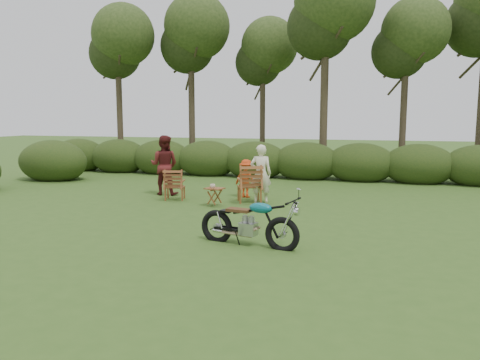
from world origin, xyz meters
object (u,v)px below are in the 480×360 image
(lawn_chair_right, at_px, (249,202))
(lawn_chair_left, at_px, (175,200))
(adult_b, at_px, (165,195))
(child, at_px, (246,197))
(side_table, at_px, (215,197))
(cup, at_px, (213,186))
(adult_a, at_px, (261,202))
(motorcycle, at_px, (248,245))

(lawn_chair_right, relative_size, lawn_chair_left, 1.18)
(adult_b, relative_size, child, 1.61)
(lawn_chair_left, distance_m, side_table, 1.54)
(child, bearing_deg, cup, 87.62)
(child, bearing_deg, adult_a, 146.06)
(cup, relative_size, adult_a, 0.08)
(adult_a, bearing_deg, lawn_chair_right, -8.14)
(motorcycle, bearing_deg, child, 117.01)
(lawn_chair_left, relative_size, adult_b, 0.49)
(side_table, distance_m, adult_a, 1.36)
(motorcycle, relative_size, cup, 14.10)
(motorcycle, bearing_deg, adult_a, 111.79)
(cup, bearing_deg, lawn_chair_left, 155.37)
(motorcycle, distance_m, child, 5.10)
(motorcycle, bearing_deg, lawn_chair_right, 115.88)
(adult_b, bearing_deg, motorcycle, 126.04)
(side_table, xyz_separation_m, child, (0.43, 1.53, -0.24))
(side_table, height_order, adult_b, adult_b)
(side_table, height_order, child, child)
(adult_b, bearing_deg, child, -178.71)
(lawn_chair_right, xyz_separation_m, side_table, (-0.72, -0.83, 0.24))
(cup, bearing_deg, motorcycle, -60.55)
(lawn_chair_right, xyz_separation_m, lawn_chair_left, (-2.13, -0.23, 0.00))
(lawn_chair_right, distance_m, lawn_chair_left, 2.14)
(lawn_chair_left, bearing_deg, cup, 140.61)
(side_table, bearing_deg, child, 74.22)
(side_table, distance_m, cup, 0.30)
(lawn_chair_left, bearing_deg, side_table, 142.09)
(motorcycle, height_order, side_table, motorcycle)
(lawn_chair_right, distance_m, cup, 1.27)
(adult_b, height_order, child, adult_b)
(lawn_chair_right, relative_size, cup, 7.76)
(adult_b, bearing_deg, adult_a, 167.74)
(motorcycle, xyz_separation_m, side_table, (-1.85, 3.37, 0.24))
(lawn_chair_right, relative_size, adult_a, 0.65)
(motorcycle, relative_size, child, 1.69)
(motorcycle, relative_size, adult_a, 1.18)
(motorcycle, distance_m, side_table, 3.85)
(lawn_chair_right, height_order, adult_a, adult_a)
(motorcycle, xyz_separation_m, cup, (-1.89, 3.35, 0.54))
(lawn_chair_right, height_order, adult_b, adult_b)
(lawn_chair_left, xyz_separation_m, child, (1.84, 0.93, 0.00))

